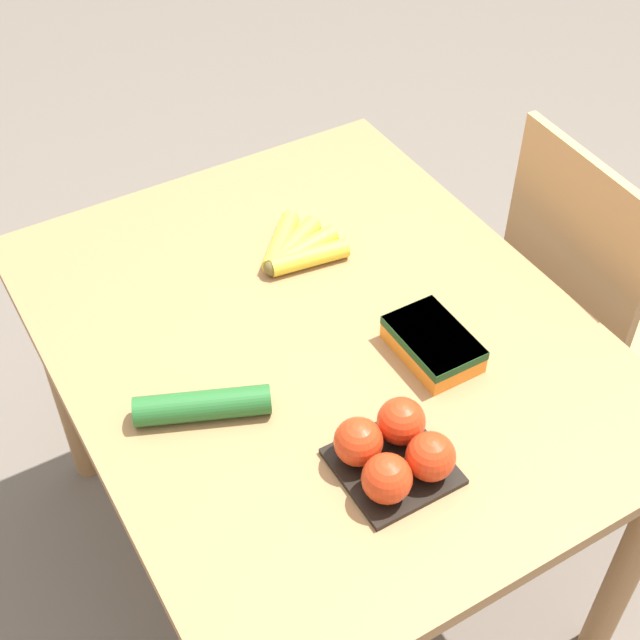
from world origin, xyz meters
name	(u,v)px	position (x,y,z in m)	size (l,w,h in m)	color
ground_plane	(320,549)	(0.00, 0.00, 0.00)	(12.00, 12.00, 0.00)	#665B51
dining_table	(320,372)	(0.00, 0.00, 0.62)	(1.12, 0.90, 0.73)	#9E7044
chair	(597,311)	(0.05, 0.68, 0.49)	(0.44, 0.42, 0.93)	tan
banana_bunch	(295,250)	(-0.20, 0.06, 0.75)	(0.17, 0.17, 0.04)	brown
tomato_pack	(394,451)	(0.31, -0.05, 0.77)	(0.17, 0.17, 0.09)	black
carrot_bag	(433,342)	(0.14, 0.14, 0.76)	(0.17, 0.11, 0.05)	orange
cucumber_near	(203,406)	(0.07, -0.26, 0.75)	(0.13, 0.22, 0.05)	#236028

